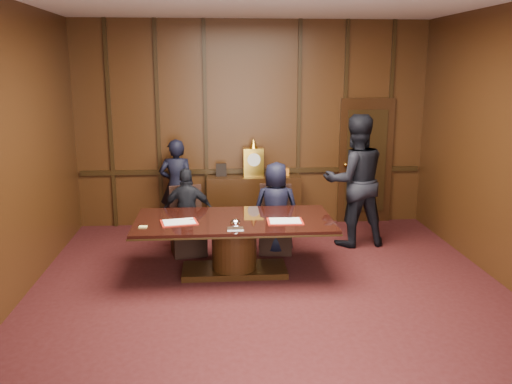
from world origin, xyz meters
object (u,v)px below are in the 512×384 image
Objects in this scene: sideboard at (254,200)px; signatory_left at (188,212)px; conference_table at (234,237)px; witness_left at (177,186)px; signatory_right at (276,208)px; witness_right at (355,181)px.

sideboard is 1.74m from signatory_left.
conference_table is 2.20m from witness_left.
signatory_right reaches higher than signatory_left.
signatory_right is 0.88× the size of witness_left.
signatory_left is 0.64× the size of witness_right.
signatory_left is 0.95× the size of signatory_right.
witness_left reaches higher than sideboard.
witness_left is at bearing -31.40° from signatory_right.
sideboard is 1.39m from signatory_right.
signatory_right is 0.68× the size of witness_right.
witness_left is at bearing -79.64° from signatory_left.
signatory_left is at bearing 101.16° from witness_left.
conference_table is 2.01× the size of signatory_left.
conference_table is 1.91× the size of signatory_right.
conference_table is (-0.42, -2.16, 0.02)m from sideboard.
signatory_right reaches higher than conference_table.
witness_right is (1.90, 1.10, 0.51)m from conference_table.
witness_left is (-1.53, 1.20, 0.10)m from signatory_right.
sideboard reaches higher than signatory_left.
signatory_left is 1.30m from signatory_right.
signatory_left reaches higher than conference_table.
signatory_right is at bearing 142.14° from witness_left.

